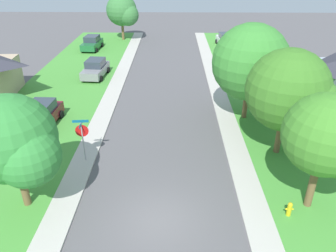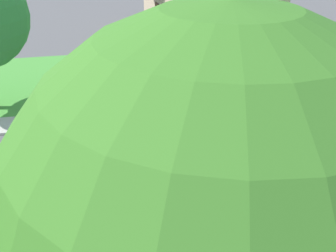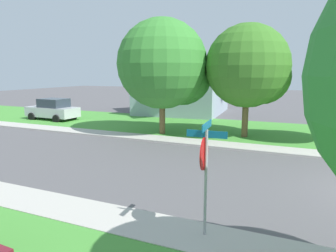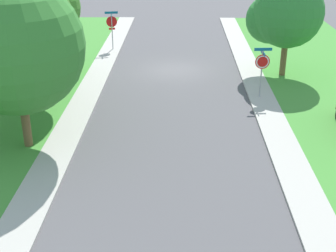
{
  "view_description": "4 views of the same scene",
  "coord_description": "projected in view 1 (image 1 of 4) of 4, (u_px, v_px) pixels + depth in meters",
  "views": [
    {
      "loc": [
        0.66,
        -11.4,
        11.11
      ],
      "look_at": [
        0.36,
        6.81,
        1.4
      ],
      "focal_mm": 34.93,
      "sensor_mm": 36.0,
      "label": 1
    },
    {
      "loc": [
        10.58,
        4.71,
        7.19
      ],
      "look_at": [
        -0.74,
        7.17,
        1.4
      ],
      "focal_mm": 45.02,
      "sensor_mm": 36.0,
      "label": 2
    },
    {
      "loc": [
        -11.05,
        2.97,
        3.86
      ],
      "look_at": [
        1.8,
        8.59,
        1.4
      ],
      "focal_mm": 33.06,
      "sensor_mm": 36.0,
      "label": 3
    },
    {
      "loc": [
        -0.29,
        28.51,
        9.02
      ],
      "look_at": [
        0.14,
        11.65,
        1.4
      ],
      "focal_mm": 50.47,
      "sensor_mm": 36.0,
      "label": 4
    }
  ],
  "objects": [
    {
      "name": "lawn_west",
      "position": [
        47.0,
        109.0,
        26.0
      ],
      "size": [
        8.0,
        56.0,
        0.08
      ],
      "primitive_type": "cube",
      "color": "#479338",
      "rests_on": "ground"
    },
    {
      "name": "tree_sidewalk_mid",
      "position": [
        123.0,
        11.0,
        44.66
      ],
      "size": [
        4.49,
        4.17,
        6.18
      ],
      "color": "brown",
      "rests_on": "ground"
    },
    {
      "name": "sidewalk_west",
      "position": [
        105.0,
        110.0,
        25.93
      ],
      "size": [
        1.4,
        56.0,
        0.1
      ],
      "primitive_type": "cube",
      "color": "#B7B2A8",
      "rests_on": "ground"
    },
    {
      "name": "car_grey_behind_trees",
      "position": [
        95.0,
        69.0,
        32.48
      ],
      "size": [
        2.3,
        4.43,
        1.76
      ],
      "color": "gray",
      "rests_on": "ground"
    },
    {
      "name": "stop_sign_far_corner",
      "position": [
        82.0,
        133.0,
        18.8
      ],
      "size": [
        0.92,
        0.92,
        2.77
      ],
      "color": "#9E9EA3",
      "rests_on": "ground"
    },
    {
      "name": "car_white_kerbside_mid",
      "position": [
        225.0,
        40.0,
        43.11
      ],
      "size": [
        2.25,
        4.41,
        1.76
      ],
      "color": "white",
      "rests_on": "ground"
    },
    {
      "name": "car_maroon_far_down_street",
      "position": [
        41.0,
        115.0,
        23.2
      ],
      "size": [
        2.19,
        4.38,
        1.76
      ],
      "color": "maroon",
      "rests_on": "ground"
    },
    {
      "name": "car_silver_near_corner",
      "position": [
        243.0,
        65.0,
        33.59
      ],
      "size": [
        2.19,
        4.38,
        1.76
      ],
      "color": "silver",
      "rests_on": "ground"
    },
    {
      "name": "car_green_driveway_right",
      "position": [
        92.0,
        43.0,
        41.62
      ],
      "size": [
        2.27,
        4.42,
        1.76
      ],
      "color": "#1E6033",
      "rests_on": "ground"
    },
    {
      "name": "lawn_east",
      "position": [
        284.0,
        111.0,
        25.73
      ],
      "size": [
        8.0,
        56.0,
        0.08
      ],
      "primitive_type": "cube",
      "color": "#479338",
      "rests_on": "ground"
    },
    {
      "name": "ground_plane",
      "position": [
        158.0,
        221.0,
        15.3
      ],
      "size": [
        120.0,
        120.0,
        0.0
      ],
      "primitive_type": "plane",
      "color": "#565456"
    },
    {
      "name": "tree_across_left",
      "position": [
        331.0,
        139.0,
        14.21
      ],
      "size": [
        4.05,
        3.77,
        5.94
      ],
      "color": "brown",
      "rests_on": "ground"
    },
    {
      "name": "tree_across_right",
      "position": [
        293.0,
        94.0,
        18.42
      ],
      "size": [
        5.12,
        4.76,
        6.58
      ],
      "color": "brown",
      "rests_on": "ground"
    },
    {
      "name": "tree_corner_large",
      "position": [
        15.0,
        143.0,
        14.39
      ],
      "size": [
        4.36,
        4.05,
        5.84
      ],
      "color": "brown",
      "rests_on": "ground"
    },
    {
      "name": "tree_sidewalk_near",
      "position": [
        255.0,
        66.0,
        22.62
      ],
      "size": [
        5.79,
        5.39,
        7.02
      ],
      "color": "brown",
      "rests_on": "ground"
    },
    {
      "name": "sidewalk_east",
      "position": [
        224.0,
        111.0,
        25.79
      ],
      "size": [
        1.4,
        56.0,
        0.1
      ],
      "primitive_type": "cube",
      "color": "#B7B2A8",
      "rests_on": "ground"
    },
    {
      "name": "fire_hydrant",
      "position": [
        289.0,
        209.0,
        15.34
      ],
      "size": [
        0.38,
        0.22,
        0.83
      ],
      "color": "gold",
      "rests_on": "ground"
    }
  ]
}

